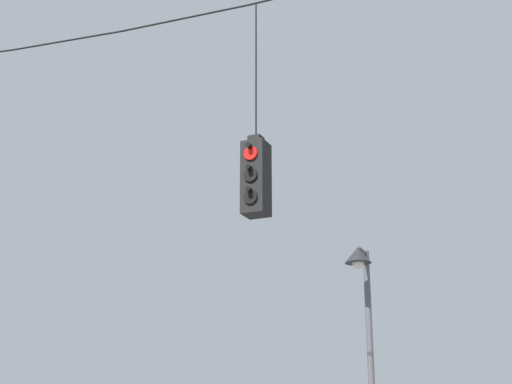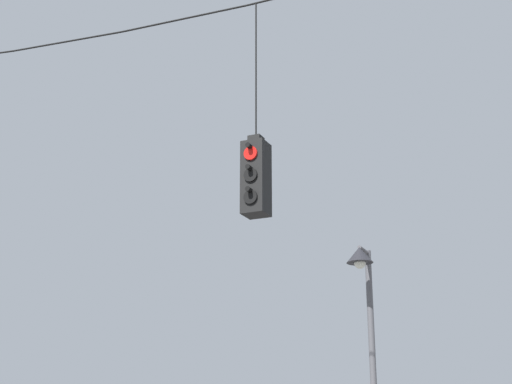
% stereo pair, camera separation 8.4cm
% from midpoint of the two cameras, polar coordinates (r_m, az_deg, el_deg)
% --- Properties ---
extents(traffic_light_over_intersection, '(0.34, 0.58, 3.35)m').
position_cam_midpoint_polar(traffic_light_over_intersection, '(11.00, 0.22, 1.13)').
color(traffic_light_over_intersection, black).
extents(street_lamp, '(0.49, 0.85, 5.31)m').
position_cam_midpoint_polar(street_lamp, '(14.59, 8.20, -9.23)').
color(street_lamp, '#515156').
rests_on(street_lamp, ground_plane).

